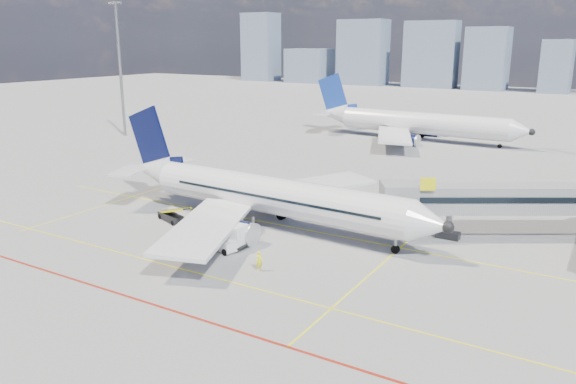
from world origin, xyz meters
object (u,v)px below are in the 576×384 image
(main_aircraft, at_px, (262,194))
(baggage_tug, at_px, (223,242))
(second_aircraft, at_px, (413,123))
(cargo_dolly, at_px, (226,234))
(ramp_worker, at_px, (259,261))
(belt_loader, at_px, (172,216))

(main_aircraft, height_order, baggage_tug, main_aircraft)
(second_aircraft, height_order, baggage_tug, second_aircraft)
(cargo_dolly, bearing_deg, main_aircraft, 96.14)
(ramp_worker, bearing_deg, main_aircraft, 63.54)
(baggage_tug, bearing_deg, ramp_worker, -7.12)
(baggage_tug, distance_m, ramp_worker, 5.69)
(cargo_dolly, height_order, belt_loader, cargo_dolly)
(baggage_tug, relative_size, belt_loader, 0.51)
(belt_loader, height_order, ramp_worker, belt_loader)
(main_aircraft, xyz_separation_m, cargo_dolly, (0.72, -7.04, -2.00))
(second_aircraft, bearing_deg, cargo_dolly, -83.53)
(cargo_dolly, relative_size, belt_loader, 0.76)
(second_aircraft, xyz_separation_m, cargo_dolly, (4.42, -64.74, -1.99))
(cargo_dolly, bearing_deg, second_aircraft, 94.21)
(second_aircraft, distance_m, ramp_worker, 68.65)
(second_aircraft, height_order, cargo_dolly, second_aircraft)
(cargo_dolly, bearing_deg, ramp_worker, -28.23)
(baggage_tug, relative_size, ramp_worker, 1.64)
(second_aircraft, bearing_deg, ramp_worker, -78.93)
(main_aircraft, distance_m, baggage_tug, 8.53)
(main_aircraft, distance_m, cargo_dolly, 7.36)
(belt_loader, bearing_deg, main_aircraft, 44.79)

